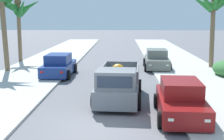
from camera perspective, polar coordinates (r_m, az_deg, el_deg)
name	(u,v)px	position (r m, az deg, el deg)	size (l,w,h in m)	color
ground_plane	(100,128)	(11.51, -2.22, -10.82)	(160.00, 160.00, 0.00)	slate
sidewalk_left	(38,70)	(23.97, -13.86, 0.09)	(5.19, 60.00, 0.12)	beige
sidewalk_right	(186,70)	(23.60, 13.78, -0.06)	(5.19, 60.00, 0.12)	beige
curb_left	(53,70)	(23.67, -11.08, 0.05)	(0.16, 60.00, 0.10)	silver
curb_right	(170,70)	(23.38, 10.92, -0.07)	(0.16, 60.00, 0.10)	silver
pickup_truck	(118,85)	(14.75, 1.22, -2.90)	(2.46, 5.33, 1.80)	slate
car_left_near	(59,66)	(21.33, -10.01, 0.79)	(2.08, 4.29, 1.54)	navy
car_right_near	(181,100)	(12.76, 12.81, -5.59)	(2.19, 4.33, 1.54)	maroon
car_left_mid	(157,60)	(24.23, 8.42, 1.94)	(2.15, 4.32, 1.54)	slate
palm_tree_left_fore	(19,9)	(28.51, -17.20, 10.86)	(4.10, 3.67, 5.70)	brown
palm_tree_left_mid	(2,0)	(23.43, -19.99, 12.34)	(3.87, 3.47, 6.41)	brown
palm_tree_left_back	(214,6)	(25.28, 18.60, 11.41)	(3.94, 3.76, 5.98)	brown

